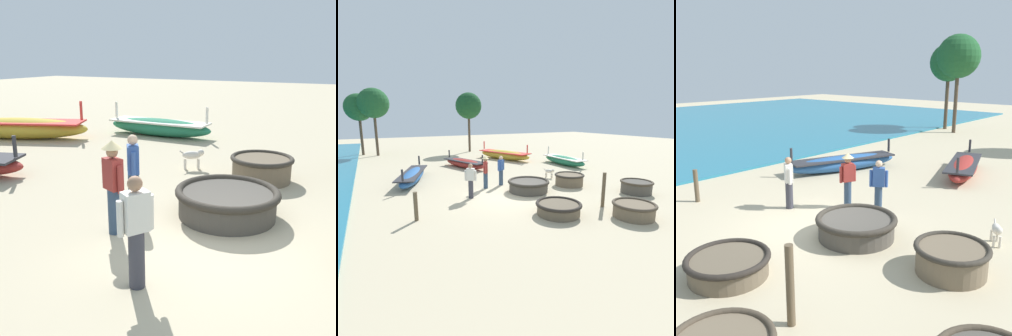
{
  "view_description": "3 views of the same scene",
  "coord_description": "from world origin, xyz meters",
  "views": [
    {
      "loc": [
        -5.6,
        -1.99,
        3.03
      ],
      "look_at": [
        0.55,
        1.17,
        1.03
      ],
      "focal_mm": 42.0,
      "sensor_mm": 36.0,
      "label": 1
    },
    {
      "loc": [
        -5.51,
        -10.18,
        3.57
      ],
      "look_at": [
        0.47,
        1.12,
        1.08
      ],
      "focal_mm": 28.0,
      "sensor_mm": 36.0,
      "label": 2
    },
    {
      "loc": [
        7.06,
        -6.64,
        4.06
      ],
      "look_at": [
        -0.91,
        2.17,
        1.05
      ],
      "focal_mm": 42.0,
      "sensor_mm": 36.0,
      "label": 3
    }
  ],
  "objects": [
    {
      "name": "ground_plane",
      "position": [
        0.0,
        0.0,
        0.0
      ],
      "size": [
        80.0,
        80.0,
        0.0
      ],
      "primitive_type": "plane",
      "color": "#BCAD8C"
    },
    {
      "name": "coracle_upturned",
      "position": [
        1.24,
        0.24,
        0.31
      ],
      "size": [
        2.02,
        2.02,
        0.56
      ],
      "color": "#4C473F",
      "rests_on": "ground"
    },
    {
      "name": "coracle_beside_post",
      "position": [
        3.8,
        0.22,
        0.34
      ],
      "size": [
        1.55,
        1.55,
        0.62
      ],
      "color": "brown",
      "rests_on": "ground"
    },
    {
      "name": "long_boat_white_hull",
      "position": [
        7.6,
        5.16,
        0.35
      ],
      "size": [
        1.09,
        4.26,
        1.21
      ],
      "color": "#237551",
      "rests_on": "ground"
    },
    {
      "name": "long_boat_ochre_hull",
      "position": [
        4.77,
        9.59,
        0.4
      ],
      "size": [
        3.09,
        5.34,
        1.41
      ],
      "color": "gold",
      "rests_on": "ground"
    },
    {
      "name": "fisherman_standing_left",
      "position": [
        -0.37,
        1.74,
        0.96
      ],
      "size": [
        0.36,
        0.49,
        1.67
      ],
      "color": "#2D425B",
      "rests_on": "ground"
    },
    {
      "name": "fisherman_by_coracle",
      "position": [
        -1.62,
        0.52,
        0.84
      ],
      "size": [
        0.47,
        0.36,
        1.57
      ],
      "color": "#383842",
      "rests_on": "ground"
    },
    {
      "name": "fisherman_standing_right",
      "position": [
        0.61,
        1.96,
        0.84
      ],
      "size": [
        0.45,
        0.38,
        1.57
      ],
      "color": "#2D425B",
      "rests_on": "ground"
    },
    {
      "name": "dog",
      "position": [
        3.96,
        2.14,
        0.37
      ],
      "size": [
        0.44,
        0.61,
        0.55
      ],
      "color": "beige",
      "rests_on": "ground"
    }
  ]
}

